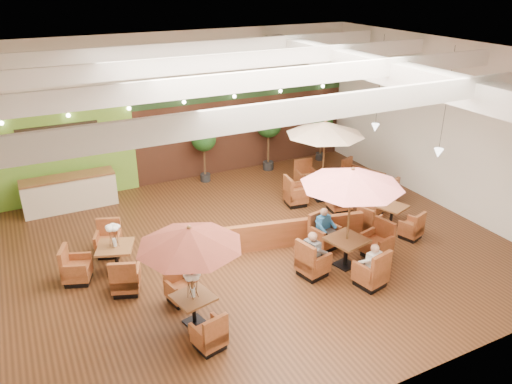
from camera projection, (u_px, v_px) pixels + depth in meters
room at (243, 115)px, 14.24m from camera, size 14.04×14.00×5.52m
service_counter at (70, 193)px, 16.75m from camera, size 3.00×0.75×1.18m
booth_divider at (266, 236)px, 14.37m from camera, size 5.86×1.45×0.83m
table_0 at (190, 251)px, 10.70m from camera, size 2.34×2.58×2.54m
table_1 at (350, 201)px, 12.92m from camera, size 2.95×2.95×2.90m
table_2 at (323, 144)px, 16.79m from camera, size 2.78×2.90×2.88m
table_3 at (106, 260)px, 13.11m from camera, size 2.04×2.90×1.58m
table_4 at (385, 218)px, 15.59m from camera, size 1.75×2.50×0.89m
table_5 at (362, 185)px, 17.89m from camera, size 1.92×2.74×0.96m
topiary_0 at (204, 141)px, 18.52m from camera, size 0.93×0.93×2.15m
topiary_1 at (269, 127)px, 19.57m from camera, size 1.03×1.03×2.40m
topiary_2 at (322, 124)px, 20.68m from camera, size 0.92×0.92×2.14m
diner_0 at (372, 260)px, 12.54m from camera, size 0.41×0.36×0.77m
diner_1 at (325, 225)px, 14.27m from camera, size 0.43×0.38×0.80m
diner_2 at (313, 250)px, 12.96m from camera, size 0.41×0.46×0.85m
diner_3 at (340, 190)px, 16.49m from camera, size 0.42×0.34×0.84m
diner_4 at (340, 190)px, 16.50m from camera, size 0.42×0.37×0.79m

